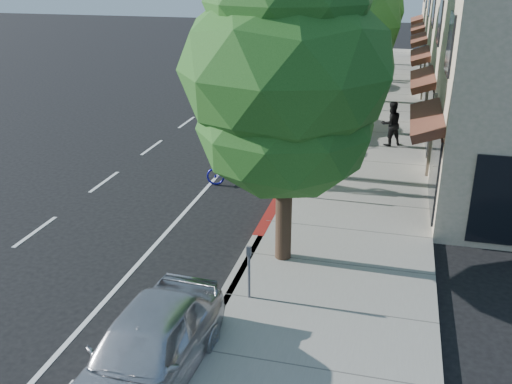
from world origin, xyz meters
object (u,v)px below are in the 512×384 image
(street_tree_0, at_px, (287,74))
(street_tree_2, at_px, (343,34))
(street_tree_4, at_px, (365,6))
(silver_suv, at_px, (295,127))
(dark_sedan, at_px, (307,112))
(dark_suv_far, at_px, (310,68))
(street_tree_3, at_px, (356,13))
(white_pickup, at_px, (332,76))
(near_car_a, at_px, (146,350))
(cyclist, at_px, (295,160))
(street_tree_1, at_px, (324,27))
(bicycle, at_px, (233,172))
(pedestrian, at_px, (391,124))

(street_tree_0, height_order, street_tree_2, street_tree_0)
(street_tree_4, bearing_deg, silver_suv, -96.38)
(dark_sedan, distance_m, dark_suv_far, 11.49)
(street_tree_3, distance_m, street_tree_4, 6.00)
(street_tree_2, xyz_separation_m, street_tree_4, (-0.00, 12.00, 0.31))
(white_pickup, distance_m, near_car_a, 25.91)
(street_tree_2, height_order, white_pickup, street_tree_2)
(cyclist, relative_size, near_car_a, 0.47)
(white_pickup, height_order, dark_suv_far, dark_suv_far)
(white_pickup, height_order, near_car_a, white_pickup)
(street_tree_1, height_order, street_tree_3, street_tree_1)
(street_tree_0, relative_size, white_pickup, 1.42)
(street_tree_1, bearing_deg, silver_suv, 111.37)
(bicycle, bearing_deg, silver_suv, -22.35)
(bicycle, height_order, near_car_a, near_car_a)
(street_tree_4, relative_size, cyclist, 3.68)
(silver_suv, height_order, near_car_a, near_car_a)
(street_tree_2, xyz_separation_m, street_tree_3, (-0.00, 6.00, 0.35))
(silver_suv, bearing_deg, dark_suv_far, 89.16)
(dark_sedan, distance_m, pedestrian, 4.14)
(cyclist, xyz_separation_m, near_car_a, (-0.79, -9.95, -0.28))
(street_tree_3, height_order, dark_suv_far, street_tree_3)
(street_tree_4, bearing_deg, dark_suv_far, -170.84)
(street_tree_0, height_order, street_tree_1, street_tree_1)
(street_tree_1, height_order, street_tree_4, street_tree_1)
(silver_suv, bearing_deg, near_car_a, -96.84)
(street_tree_4, height_order, pedestrian, street_tree_4)
(street_tree_3, distance_m, cyclist, 13.50)
(street_tree_0, xyz_separation_m, near_car_a, (-1.44, -4.95, -4.01))
(street_tree_1, distance_m, street_tree_2, 6.07)
(street_tree_1, distance_m, dark_sedan, 7.64)
(dark_suv_far, bearing_deg, street_tree_4, 3.37)
(street_tree_4, relative_size, pedestrian, 4.16)
(bicycle, xyz_separation_m, pedestrian, (4.97, 5.45, 0.57))
(white_pickup, bearing_deg, bicycle, -87.83)
(dark_sedan, relative_size, white_pickup, 0.90)
(street_tree_2, distance_m, cyclist, 7.74)
(silver_suv, xyz_separation_m, dark_suv_far, (-1.54, 13.50, 0.07))
(cyclist, height_order, dark_suv_far, cyclist)
(street_tree_3, height_order, white_pickup, street_tree_3)
(street_tree_1, xyz_separation_m, bicycle, (-2.70, -1.22, -4.65))
(street_tree_0, relative_size, near_car_a, 1.81)
(street_tree_2, bearing_deg, cyclist, -95.31)
(street_tree_4, xyz_separation_m, white_pickup, (-1.40, -3.04, -3.75))
(near_car_a, bearing_deg, white_pickup, 92.51)
(street_tree_1, distance_m, street_tree_4, 18.01)
(white_pickup, bearing_deg, street_tree_2, -74.36)
(dark_sedan, bearing_deg, street_tree_3, 69.56)
(pedestrian, bearing_deg, street_tree_2, -67.84)
(bicycle, xyz_separation_m, silver_suv, (1.14, 5.22, 0.24))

